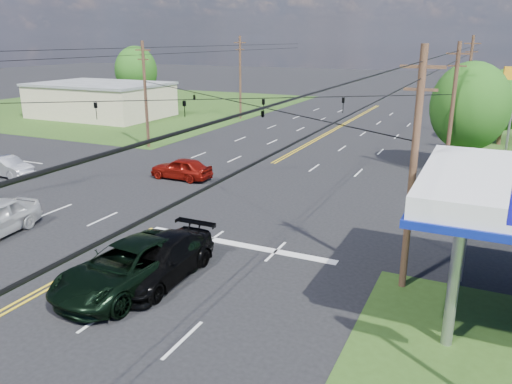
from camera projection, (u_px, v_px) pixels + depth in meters
The scene contains 18 objects.
ground at pixel (226, 189), 33.36m from camera, with size 280.00×280.00×0.00m, color black.
grass_nw at pixel (122, 106), 75.23m from camera, with size 46.00×48.00×0.03m, color #294616.
stop_bar at pixel (238, 245), 24.41m from camera, with size 10.00×0.50×0.02m, color silver.
retail_nw at pixel (101, 101), 63.96m from camera, with size 16.00×11.00×4.00m, color beige.
pole_se at pixel (413, 170), 18.86m from camera, with size 1.60×0.28×9.50m.
pole_nw at pixel (145, 94), 44.97m from camera, with size 1.60×0.28×9.50m.
pole_ne at pixel (452, 110), 34.45m from camera, with size 1.60×0.28×9.50m.
pole_left_far at pixel (240, 77), 61.34m from camera, with size 1.60×0.28×10.00m.
pole_right_far at pixel (468, 85), 50.82m from camera, with size 1.60×0.28×10.00m.
span_wire_signals at pixel (224, 99), 31.60m from camera, with size 26.00×18.00×1.13m.
power_lines at pixel (207, 58), 29.10m from camera, with size 26.04×100.00×0.64m.
tree_right_a at pixel (470, 107), 36.65m from camera, with size 5.70×5.70×8.18m.
tree_right_b at pixel (505, 100), 46.23m from camera, with size 4.94×4.94×7.09m.
tree_far_l at pixel (136, 71), 72.48m from camera, with size 6.08×6.08×8.72m.
pickup_dkgreen at pixel (128, 266), 19.97m from camera, with size 3.07×6.65×1.85m, color black.
suv_black at pixel (162, 259), 20.77m from camera, with size 2.38×5.85×1.70m, color black.
sedan_silver at pixel (7, 167), 36.40m from camera, with size 1.52×4.36×1.44m, color #BAB9BF.
sedan_red at pixel (181, 168), 35.68m from camera, with size 1.82×4.53×1.54m, color maroon.
Camera 1 is at (15.35, -16.08, 9.66)m, focal length 35.00 mm.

